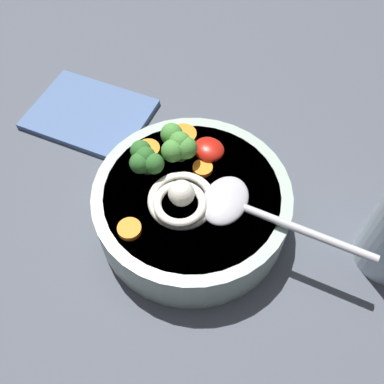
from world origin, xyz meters
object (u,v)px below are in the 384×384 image
(noodle_pile, at_px, (179,202))
(folded_napkin, at_px, (90,114))
(soup_bowl, at_px, (192,206))
(soup_spoon, at_px, (238,205))

(noodle_pile, distance_m, folded_napkin, 0.22)
(soup_bowl, bearing_deg, noodle_pile, -87.22)
(soup_bowl, height_order, noodle_pile, noodle_pile)
(soup_bowl, xyz_separation_m, soup_spoon, (0.05, 0.01, 0.04))
(soup_spoon, distance_m, folded_napkin, 0.26)
(noodle_pile, bearing_deg, soup_spoon, 35.25)
(folded_napkin, bearing_deg, soup_spoon, -6.56)
(soup_bowl, bearing_deg, folded_napkin, 168.74)
(soup_spoon, bearing_deg, noodle_pile, -158.14)
(noodle_pile, height_order, soup_spoon, noodle_pile)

